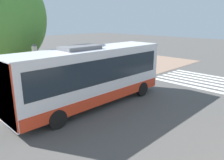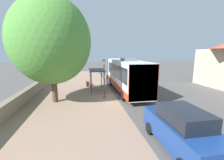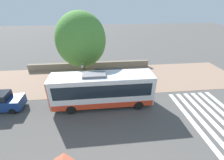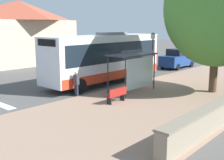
{
  "view_description": "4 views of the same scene",
  "coord_description": "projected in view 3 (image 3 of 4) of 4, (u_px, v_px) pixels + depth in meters",
  "views": [
    {
      "loc": [
        11.8,
        -6.79,
        5.27
      ],
      "look_at": [
        1.14,
        3.99,
        1.11
      ],
      "focal_mm": 35.0,
      "sensor_mm": 36.0,
      "label": 1
    },
    {
      "loc": [
        -2.99,
        -14.83,
        4.51
      ],
      "look_at": [
        0.28,
        3.32,
        1.1
      ],
      "focal_mm": 24.0,
      "sensor_mm": 36.0,
      "label": 2
    },
    {
      "loc": [
        15.11,
        1.25,
        10.32
      ],
      "look_at": [
        0.04,
        2.83,
        2.18
      ],
      "focal_mm": 24.0,
      "sensor_mm": 36.0,
      "label": 3
    },
    {
      "loc": [
        -12.94,
        17.19,
        4.37
      ],
      "look_at": [
        -0.81,
        3.61,
        0.81
      ],
      "focal_mm": 45.0,
      "sensor_mm": 36.0,
      "label": 4
    }
  ],
  "objects": [
    {
      "name": "ground_plane",
      "position": [
        89.0,
        97.0,
        18.01
      ],
      "size": [
        120.0,
        120.0,
        0.0
      ],
      "primitive_type": "plane",
      "color": "#514F4C",
      "rests_on": "ground"
    },
    {
      "name": "bus",
      "position": [
        102.0,
        89.0,
        15.78
      ],
      "size": [
        2.64,
        10.56,
        3.86
      ],
      "color": "silver",
      "rests_on": "ground"
    },
    {
      "name": "parked_car_behind_bus",
      "position": [
        0.0,
        102.0,
        15.54
      ],
      "size": [
        1.98,
        4.5,
        2.0
      ],
      "color": "navy",
      "rests_on": "ground"
    },
    {
      "name": "bus_shelter",
      "position": [
        109.0,
        74.0,
        18.86
      ],
      "size": [
        1.74,
        3.45,
        2.53
      ],
      "color": "#2D2D33",
      "rests_on": "ground"
    },
    {
      "name": "pedestrian",
      "position": [
        138.0,
        88.0,
        18.06
      ],
      "size": [
        0.34,
        0.22,
        1.58
      ],
      "color": "#2D3347",
      "rests_on": "ground"
    },
    {
      "name": "sidewalk_plaza",
      "position": [
        90.0,
        79.0,
        21.95
      ],
      "size": [
        9.0,
        44.0,
        0.02
      ],
      "color": "#937560",
      "rests_on": "ground"
    },
    {
      "name": "bench",
      "position": [
        128.0,
        80.0,
        20.73
      ],
      "size": [
        0.4,
        1.45,
        0.88
      ],
      "color": "maroon",
      "rests_on": "ground"
    },
    {
      "name": "stone_wall",
      "position": [
        90.0,
        65.0,
        25.24
      ],
      "size": [
        0.6,
        20.0,
        1.11
      ],
      "color": "gray",
      "rests_on": "ground"
    },
    {
      "name": "shade_tree",
      "position": [
        81.0,
        40.0,
        20.44
      ],
      "size": [
        6.82,
        6.82,
        9.23
      ],
      "color": "brown",
      "rests_on": "ground"
    },
    {
      "name": "street_lamp_near",
      "position": [
        83.0,
        76.0,
        17.92
      ],
      "size": [
        0.28,
        0.28,
        3.87
      ],
      "color": "#4C4C51",
      "rests_on": "ground"
    },
    {
      "name": "crosswalk_stripes",
      "position": [
        214.0,
        118.0,
        14.77
      ],
      "size": [
        9.0,
        5.25,
        0.01
      ],
      "color": "silver",
      "rests_on": "ground"
    }
  ]
}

